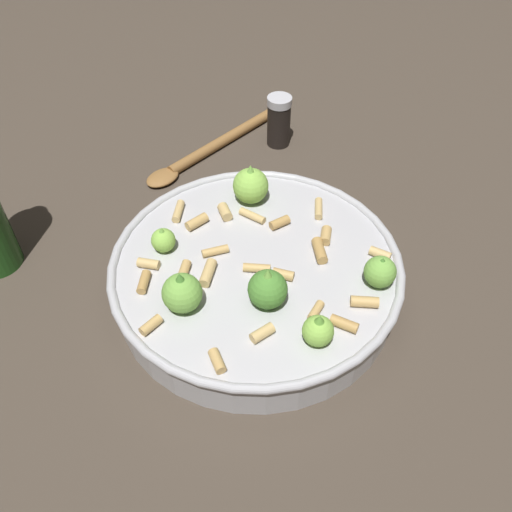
% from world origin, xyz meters
% --- Properties ---
extents(ground_plane, '(2.40, 2.40, 0.00)m').
position_xyz_m(ground_plane, '(0.00, 0.00, 0.00)').
color(ground_plane, '#42382D').
extents(cooking_pan, '(0.33, 0.33, 0.10)m').
position_xyz_m(cooking_pan, '(0.00, -0.00, 0.03)').
color(cooking_pan, '#B7B7BC').
rests_on(cooking_pan, ground).
extents(pepper_shaker, '(0.04, 0.04, 0.08)m').
position_xyz_m(pepper_shaker, '(-0.30, 0.05, 0.04)').
color(pepper_shaker, black).
rests_on(pepper_shaker, ground).
extents(wooden_spoon, '(0.20, 0.20, 0.02)m').
position_xyz_m(wooden_spoon, '(-0.28, -0.06, 0.01)').
color(wooden_spoon, olive).
rests_on(wooden_spoon, ground).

